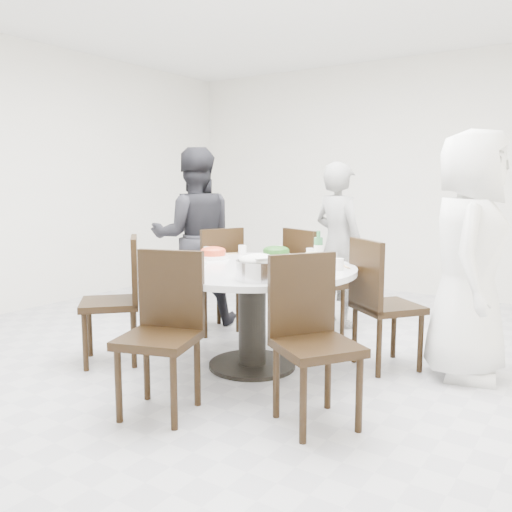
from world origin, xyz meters
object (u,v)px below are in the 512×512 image
Objects in this scene: chair_ne at (388,304)px; chair_s at (158,335)px; chair_n at (316,282)px; chair_nw at (212,279)px; diner_right at (469,256)px; rice_bowl at (258,270)px; soup_bowl at (181,264)px; chair_sw at (110,300)px; dining_table at (252,317)px; beverage_bottle at (318,246)px; chair_se at (317,343)px; diner_middle at (338,245)px; diner_left at (194,237)px.

chair_s is (-0.81, -1.52, 0.00)m from chair_ne.
chair_nw is (-0.84, -0.42, 0.00)m from chair_n.
rice_bowl is at bearing 126.79° from diner_right.
soup_bowl is (-0.29, -1.43, 0.32)m from chair_n.
dining_table is at bearing 72.38° from chair_sw.
chair_sw is at bearing -151.79° from dining_table.
chair_n is 1.99m from chair_s.
chair_ne is at bearing 62.91° from rice_bowl.
chair_nw reaches higher than dining_table.
rice_bowl is at bearing 125.74° from chair_n.
diner_right is at bearing 33.88° from soup_bowl.
diner_right reaches higher than soup_bowl.
chair_ne is at bearing 172.91° from chair_n.
chair_se is at bearing -62.43° from beverage_bottle.
chair_sw is at bearing 135.88° from chair_s.
rice_bowl is (-1.00, -1.10, -0.04)m from diner_right.
chair_se is (0.86, -1.60, 0.00)m from chair_n.
chair_ne is (0.82, 0.55, 0.10)m from dining_table.
soup_bowl reaches higher than dining_table.
chair_n is (-0.84, 0.47, 0.00)m from chair_ne.
rice_bowl is at bearing 118.54° from diner_middle.
dining_table is at bearing 70.75° from chair_ne.
dining_table is 1.58× the size of chair_n.
chair_se is at bearing 6.94° from chair_s.
chair_nw is at bearing 145.00° from dining_table.
beverage_bottle reaches higher than chair_s.
soup_bowl is at bearing 115.35° from chair_se.
diner_left reaches higher than chair_nw.
diner_left is at bearing 36.53° from chair_n.
chair_ne and chair_nw have the same top height.
chair_sw is at bearing -141.11° from beverage_bottle.
dining_table is at bearing 104.14° from diner_left.
beverage_bottle is (0.27, 1.46, 0.39)m from chair_s.
chair_ne is 0.62× the size of diner_middle.
chair_sw is 0.72m from soup_bowl.
chair_sw is 0.56× the size of diner_right.
diner_middle is at bearing -10.03° from chair_ne.
dining_table is at bearing 113.08° from chair_n.
chair_s is 3.57× the size of soup_bowl.
chair_se is 2.42m from diner_left.
chair_sw reaches higher than soup_bowl.
dining_table is 0.88× the size of diner_right.
chair_n is 1.82m from chair_se.
chair_s is at bearing -60.60° from soup_bowl.
chair_ne is at bearing 94.21° from diner_right.
chair_s and chair_se have the same top height.
diner_right is (1.35, -0.33, 0.38)m from chair_n.
chair_se is at bearing 127.89° from chair_ne.
chair_s is at bearing -89.55° from dining_table.
chair_ne is 1.67m from chair_nw.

